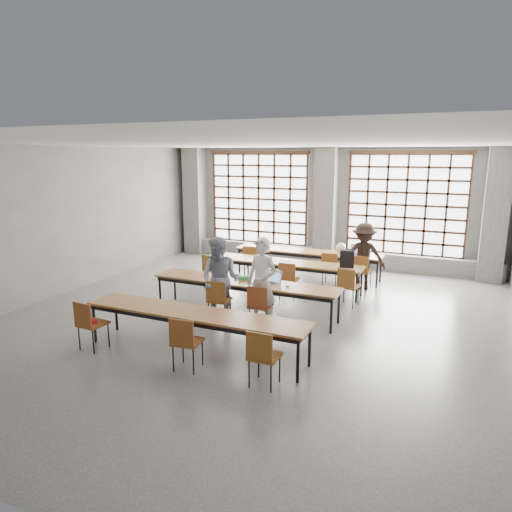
# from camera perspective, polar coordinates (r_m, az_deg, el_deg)

# --- Properties ---
(floor) EXTENTS (11.00, 11.00, 0.00)m
(floor) POSITION_cam_1_polar(r_m,az_deg,el_deg) (9.34, -0.16, -8.07)
(floor) COLOR #4E4E4B
(floor) RESTS_ON ground
(ceiling) EXTENTS (11.00, 11.00, 0.00)m
(ceiling) POSITION_cam_1_polar(r_m,az_deg,el_deg) (8.74, -0.17, 13.93)
(ceiling) COLOR silver
(ceiling) RESTS_ON floor
(wall_back) EXTENTS (10.00, 0.00, 10.00)m
(wall_back) POSITION_cam_1_polar(r_m,az_deg,el_deg) (14.03, 8.99, 6.12)
(wall_back) COLOR #5A5A57
(wall_back) RESTS_ON floor
(wall_left) EXTENTS (0.00, 11.00, 11.00)m
(wall_left) POSITION_cam_1_polar(r_m,az_deg,el_deg) (11.79, -23.05, 4.06)
(wall_left) COLOR #5A5A57
(wall_left) RESTS_ON floor
(column_left) EXTENTS (0.60, 0.55, 3.50)m
(column_left) POSITION_cam_1_polar(r_m,az_deg,el_deg) (15.54, -7.64, 6.78)
(column_left) COLOR #51514F
(column_left) RESTS_ON floor
(column_mid) EXTENTS (0.60, 0.55, 3.50)m
(column_mid) POSITION_cam_1_polar(r_m,az_deg,el_deg) (13.77, 8.69, 6.01)
(column_mid) COLOR #51514F
(column_mid) RESTS_ON floor
(column_right) EXTENTS (0.60, 0.55, 3.50)m
(column_right) POSITION_cam_1_polar(r_m,az_deg,el_deg) (13.34, 27.74, 4.50)
(column_right) COLOR #51514F
(column_right) RESTS_ON floor
(window_left) EXTENTS (3.32, 0.12, 3.00)m
(window_left) POSITION_cam_1_polar(r_m,az_deg,el_deg) (14.67, 0.35, 7.14)
(window_left) COLOR white
(window_left) RESTS_ON wall_back
(window_right) EXTENTS (3.32, 0.12, 3.00)m
(window_right) POSITION_cam_1_polar(r_m,az_deg,el_deg) (13.55, 18.21, 6.06)
(window_right) COLOR white
(window_right) RESTS_ON wall_back
(sill_ledge) EXTENTS (9.80, 0.35, 0.50)m
(sill_ledge) POSITION_cam_1_polar(r_m,az_deg,el_deg) (14.09, 8.58, -0.03)
(sill_ledge) COLOR #51514F
(sill_ledge) RESTS_ON floor
(desk_row_a) EXTENTS (4.00, 0.70, 0.73)m
(desk_row_a) POSITION_cam_1_polar(r_m,az_deg,el_deg) (12.48, 6.45, 0.34)
(desk_row_a) COLOR brown
(desk_row_a) RESTS_ON floor
(desk_row_b) EXTENTS (4.00, 0.70, 0.73)m
(desk_row_b) POSITION_cam_1_polar(r_m,az_deg,el_deg) (11.23, 3.19, -0.97)
(desk_row_b) COLOR brown
(desk_row_b) RESTS_ON floor
(desk_row_c) EXTENTS (4.00, 0.70, 0.73)m
(desk_row_c) POSITION_cam_1_polar(r_m,az_deg,el_deg) (9.47, -1.43, -3.55)
(desk_row_c) COLOR brown
(desk_row_c) RESTS_ON floor
(desk_row_d) EXTENTS (4.00, 0.70, 0.73)m
(desk_row_d) POSITION_cam_1_polar(r_m,az_deg,el_deg) (7.75, -7.70, -7.40)
(desk_row_d) COLOR brown
(desk_row_d) RESTS_ON floor
(chair_back_left) EXTENTS (0.46, 0.47, 0.88)m
(chair_back_left) POSITION_cam_1_polar(r_m,az_deg,el_deg) (12.41, -0.58, -0.25)
(chair_back_left) COLOR brown
(chair_back_left) RESTS_ON floor
(chair_back_mid) EXTENTS (0.43, 0.43, 0.88)m
(chair_back_mid) POSITION_cam_1_polar(r_m,az_deg,el_deg) (11.70, 9.26, -1.21)
(chair_back_mid) COLOR brown
(chair_back_mid) RESTS_ON floor
(chair_back_right) EXTENTS (0.47, 0.47, 0.88)m
(chair_back_right) POSITION_cam_1_polar(r_m,az_deg,el_deg) (11.54, 13.05, -1.57)
(chair_back_right) COLOR brown
(chair_back_right) RESTS_ON floor
(chair_mid_left) EXTENTS (0.47, 0.48, 0.88)m
(chair_mid_left) POSITION_cam_1_polar(r_m,az_deg,el_deg) (11.37, -5.56, -1.51)
(chair_mid_left) COLOR brown
(chair_mid_left) RESTS_ON floor
(chair_mid_centre) EXTENTS (0.44, 0.45, 0.88)m
(chair_mid_centre) POSITION_cam_1_polar(r_m,az_deg,el_deg) (10.56, 4.04, -2.59)
(chair_mid_centre) COLOR brown
(chair_mid_centre) RESTS_ON floor
(chair_mid_right) EXTENTS (0.47, 0.48, 0.88)m
(chair_mid_right) POSITION_cam_1_polar(r_m,az_deg,el_deg) (10.20, 11.40, -3.36)
(chair_mid_right) COLOR brown
(chair_mid_right) RESTS_ON floor
(chair_front_left) EXTENTS (0.47, 0.47, 0.88)m
(chair_front_left) POSITION_cam_1_polar(r_m,az_deg,el_deg) (9.10, -4.78, -5.12)
(chair_front_left) COLOR brown
(chair_front_left) RESTS_ON floor
(chair_front_right) EXTENTS (0.44, 0.44, 0.88)m
(chair_front_right) POSITION_cam_1_polar(r_m,az_deg,el_deg) (8.72, 0.42, -5.86)
(chair_front_right) COLOR brown
(chair_front_right) RESTS_ON floor
(chair_near_left) EXTENTS (0.45, 0.46, 0.88)m
(chair_near_left) POSITION_cam_1_polar(r_m,az_deg,el_deg) (8.32, -20.16, -7.59)
(chair_near_left) COLOR brown
(chair_near_left) RESTS_ON floor
(chair_near_mid) EXTENTS (0.46, 0.47, 0.88)m
(chair_near_mid) POSITION_cam_1_polar(r_m,az_deg,el_deg) (7.19, -8.85, -10.14)
(chair_near_mid) COLOR brown
(chair_near_mid) RESTS_ON floor
(chair_near_right) EXTENTS (0.42, 0.43, 0.88)m
(chair_near_right) POSITION_cam_1_polar(r_m,az_deg,el_deg) (6.64, 0.81, -12.00)
(chair_near_right) COLOR brown
(chair_near_right) RESTS_ON floor
(student_male) EXTENTS (0.72, 0.55, 1.78)m
(student_male) POSITION_cam_1_polar(r_m,az_deg,el_deg) (8.73, 0.74, -3.41)
(student_male) COLOR silver
(student_male) RESTS_ON floor
(student_female) EXTENTS (0.85, 0.67, 1.72)m
(student_female) POSITION_cam_1_polar(r_m,az_deg,el_deg) (9.12, -4.48, -2.96)
(student_female) COLOR navy
(student_female) RESTS_ON floor
(student_back) EXTENTS (1.17, 0.82, 1.66)m
(student_back) POSITION_cam_1_polar(r_m,az_deg,el_deg) (11.60, 13.29, -0.03)
(student_back) COLOR black
(student_back) RESTS_ON floor
(laptop_front) EXTENTS (0.43, 0.40, 0.26)m
(laptop_front) POSITION_cam_1_polar(r_m,az_deg,el_deg) (9.31, 2.01, -3.02)
(laptop_front) COLOR #A9A9AE
(laptop_front) RESTS_ON desk_row_c
(laptop_back) EXTENTS (0.42, 0.38, 0.26)m
(laptop_back) POSITION_cam_1_polar(r_m,az_deg,el_deg) (12.24, 12.59, 0.48)
(laptop_back) COLOR #AFAFB4
(laptop_back) RESTS_ON desk_row_a
(mouse) EXTENTS (0.11, 0.08, 0.04)m
(mouse) POSITION_cam_1_polar(r_m,az_deg,el_deg) (9.08, 3.96, -3.73)
(mouse) COLOR silver
(mouse) RESTS_ON desk_row_c
(green_box) EXTENTS (0.27, 0.18, 0.09)m
(green_box) POSITION_cam_1_polar(r_m,az_deg,el_deg) (9.53, -1.50, -2.75)
(green_box) COLOR #2B833E
(green_box) RESTS_ON desk_row_c
(phone) EXTENTS (0.14, 0.08, 0.01)m
(phone) POSITION_cam_1_polar(r_m,az_deg,el_deg) (9.29, -0.69, -3.40)
(phone) COLOR black
(phone) RESTS_ON desk_row_c
(paper_sheet_b) EXTENTS (0.30, 0.22, 0.00)m
(paper_sheet_b) POSITION_cam_1_polar(r_m,az_deg,el_deg) (11.28, 1.68, -0.55)
(paper_sheet_b) COLOR silver
(paper_sheet_b) RESTS_ON desk_row_b
(paper_sheet_c) EXTENTS (0.32, 0.24, 0.00)m
(paper_sheet_c) POSITION_cam_1_polar(r_m,az_deg,el_deg) (11.19, 3.68, -0.69)
(paper_sheet_c) COLOR silver
(paper_sheet_c) RESTS_ON desk_row_b
(backpack) EXTENTS (0.36, 0.27, 0.40)m
(backpack) POSITION_cam_1_polar(r_m,az_deg,el_deg) (10.78, 11.29, -0.33)
(backpack) COLOR black
(backpack) RESTS_ON desk_row_b
(plastic_bag) EXTENTS (0.30, 0.26, 0.29)m
(plastic_bag) POSITION_cam_1_polar(r_m,az_deg,el_deg) (12.25, 10.56, 0.98)
(plastic_bag) COLOR white
(plastic_bag) RESTS_ON desk_row_a
(red_pouch) EXTENTS (0.22, 0.15, 0.06)m
(red_pouch) POSITION_cam_1_polar(r_m,az_deg,el_deg) (8.39, -19.74, -7.67)
(red_pouch) COLOR #B0151B
(red_pouch) RESTS_ON chair_near_left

